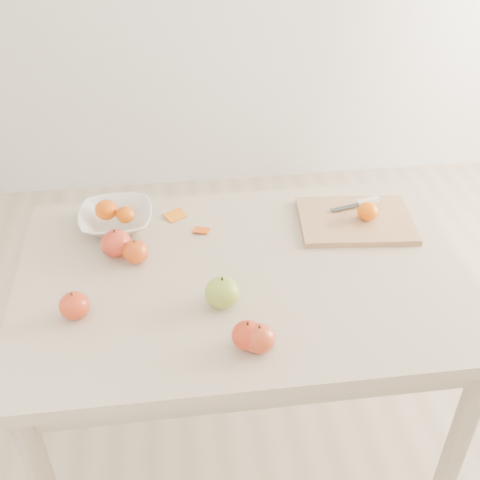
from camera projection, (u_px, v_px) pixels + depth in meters
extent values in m
plane|color=#C6B293|center=(242.00, 441.00, 2.05)|extent=(3.50, 3.50, 0.00)
cube|color=beige|center=(242.00, 278.00, 1.62)|extent=(1.20, 0.80, 0.04)
cylinder|color=#BCAA8E|center=(73.00, 311.00, 2.06)|extent=(0.06, 0.06, 0.71)
cylinder|color=#BCAA8E|center=(378.00, 285.00, 2.17)|extent=(0.06, 0.06, 0.71)
cylinder|color=#BCAA8E|center=(456.00, 448.00, 1.63)|extent=(0.06, 0.06, 0.71)
cube|color=tan|center=(356.00, 220.00, 1.79)|extent=(0.35, 0.27, 0.02)
ellipsoid|color=#E65A08|center=(368.00, 211.00, 1.76)|extent=(0.06, 0.06, 0.05)
imported|color=white|center=(116.00, 219.00, 1.76)|extent=(0.21, 0.21, 0.05)
ellipsoid|color=#DC4507|center=(106.00, 210.00, 1.75)|extent=(0.07, 0.07, 0.06)
ellipsoid|color=#D45107|center=(125.00, 215.00, 1.74)|extent=(0.05, 0.05, 0.05)
cube|color=orange|center=(175.00, 216.00, 1.82)|extent=(0.07, 0.07, 0.01)
cube|color=#C8460E|center=(201.00, 231.00, 1.76)|extent=(0.05, 0.05, 0.01)
cube|color=white|center=(368.00, 201.00, 1.84)|extent=(0.08, 0.03, 0.01)
cube|color=#34363B|center=(345.00, 208.00, 1.81)|extent=(0.10, 0.04, 0.00)
ellipsoid|color=olive|center=(222.00, 292.00, 1.48)|extent=(0.09, 0.09, 0.08)
ellipsoid|color=#A00D10|center=(74.00, 306.00, 1.45)|extent=(0.07, 0.07, 0.07)
ellipsoid|color=#A21509|center=(135.00, 252.00, 1.63)|extent=(0.07, 0.07, 0.06)
ellipsoid|color=#A70C11|center=(116.00, 243.00, 1.65)|extent=(0.08, 0.08, 0.08)
ellipsoid|color=maroon|center=(259.00, 338.00, 1.36)|extent=(0.07, 0.07, 0.07)
ellipsoid|color=maroon|center=(248.00, 335.00, 1.37)|extent=(0.08, 0.08, 0.07)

